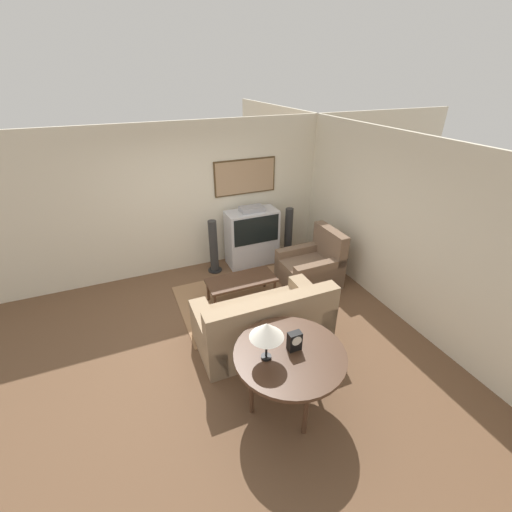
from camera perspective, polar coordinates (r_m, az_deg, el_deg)
name	(u,v)px	position (r m, az deg, el deg)	size (l,w,h in m)	color
ground_plane	(227,330)	(5.25, -4.77, -12.22)	(12.00, 12.00, 0.00)	brown
wall_back	(187,200)	(6.39, -11.38, 9.21)	(12.00, 0.10, 2.70)	beige
wall_right	(383,220)	(5.75, 20.39, 5.67)	(0.06, 12.00, 2.70)	beige
area_rug	(248,299)	(5.84, -1.41, -7.14)	(2.24, 1.68, 0.01)	#99704C
tv	(252,237)	(6.66, -0.68, 3.22)	(0.99, 0.47, 1.18)	silver
couch	(263,324)	(4.84, 1.26, -11.23)	(1.81, 0.98, 0.95)	#9E8466
armchair	(312,267)	(6.20, 9.25, -1.89)	(0.98, 0.84, 1.00)	brown
coffee_table	(241,281)	(5.62, -2.48, -4.25)	(1.13, 0.50, 0.42)	#472D1E
console_table	(290,358)	(3.81, 5.66, -16.49)	(1.20, 1.20, 0.80)	#472D1E
table_lamp	(267,331)	(3.45, 1.79, -12.33)	(0.35, 0.35, 0.46)	black
mantel_clock	(295,341)	(3.74, 6.44, -13.91)	(0.14, 0.10, 0.22)	black
speaker_tower_left	(214,248)	(6.44, -7.08, 1.36)	(0.27, 0.27, 1.03)	black
speaker_tower_right	(288,234)	(6.98, 5.42, 3.69)	(0.27, 0.27, 1.03)	black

